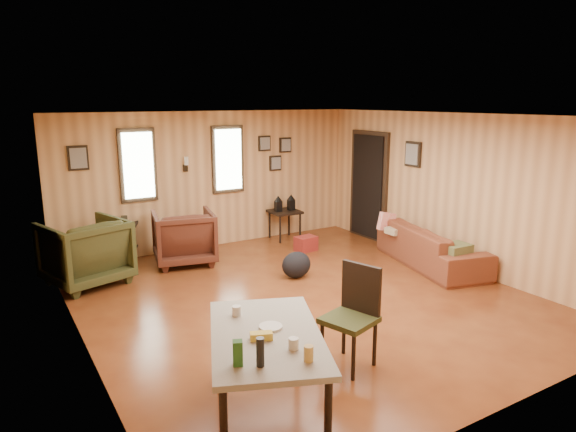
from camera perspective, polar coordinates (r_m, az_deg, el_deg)
name	(u,v)px	position (r m, az deg, el deg)	size (l,w,h in m)	color
room	(304,205)	(6.91, 1.74, 1.22)	(5.54, 6.04, 2.44)	brown
sofa	(432,240)	(8.47, 15.68, -2.56)	(2.13, 0.62, 0.83)	brown
recliner_brown	(184,235)	(8.40, -11.49, -2.04)	(0.93, 0.87, 0.95)	#492116
recliner_green	(85,249)	(7.84, -21.61, -3.42)	(1.02, 0.95, 1.04)	#343719
end_table	(119,235)	(8.83, -18.31, -2.03)	(0.77, 0.74, 0.77)	black
side_table	(285,209)	(9.63, -0.37, 0.76)	(0.55, 0.55, 0.85)	black
cooler	(306,244)	(8.99, 2.00, -3.09)	(0.38, 0.29, 0.26)	maroon
backpack	(296,265)	(7.65, 0.93, -5.44)	(0.55, 0.49, 0.39)	black
sofa_pillows	(421,236)	(8.29, 14.59, -2.20)	(0.43, 1.73, 0.36)	brown
dining_table	(266,342)	(4.28, -2.45, -13.78)	(1.37, 1.69, 0.96)	gray
dining_chair	(354,310)	(5.18, 7.33, -10.33)	(0.58, 0.58, 1.02)	#343719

